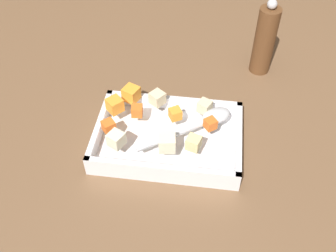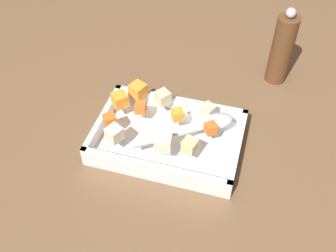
% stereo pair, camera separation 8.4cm
% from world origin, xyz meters
% --- Properties ---
extents(ground_plane, '(4.00, 4.00, 0.00)m').
position_xyz_m(ground_plane, '(0.00, 0.00, 0.00)').
color(ground_plane, brown).
extents(baking_dish, '(0.31, 0.21, 0.05)m').
position_xyz_m(baking_dish, '(-0.01, 0.02, 0.01)').
color(baking_dish, silver).
rests_on(baking_dish, ground_plane).
extents(carrot_chunk_mid_left, '(0.03, 0.03, 0.02)m').
position_xyz_m(carrot_chunk_mid_left, '(-0.02, -0.02, 0.06)').
color(carrot_chunk_mid_left, orange).
rests_on(carrot_chunk_mid_left, baking_dish).
extents(carrot_chunk_near_left, '(0.04, 0.04, 0.03)m').
position_xyz_m(carrot_chunk_near_left, '(0.08, -0.07, 0.06)').
color(carrot_chunk_near_left, orange).
rests_on(carrot_chunk_near_left, baking_dish).
extents(carrot_chunk_back_center, '(0.03, 0.03, 0.02)m').
position_xyz_m(carrot_chunk_back_center, '(0.06, -0.02, 0.06)').
color(carrot_chunk_back_center, orange).
rests_on(carrot_chunk_back_center, baking_dish).
extents(carrot_chunk_corner_nw, '(0.03, 0.03, 0.02)m').
position_xyz_m(carrot_chunk_corner_nw, '(0.11, 0.04, 0.06)').
color(carrot_chunk_corner_nw, orange).
rests_on(carrot_chunk_corner_nw, baking_dish).
extents(carrot_chunk_far_right, '(0.04, 0.04, 0.03)m').
position_xyz_m(carrot_chunk_far_right, '(0.11, -0.03, 0.06)').
color(carrot_chunk_far_right, orange).
rests_on(carrot_chunk_far_right, baking_dish).
extents(carrot_chunk_corner_se, '(0.03, 0.03, 0.02)m').
position_xyz_m(carrot_chunk_corner_se, '(-0.10, 0.00, 0.06)').
color(carrot_chunk_corner_se, orange).
rests_on(carrot_chunk_corner_se, baking_dish).
extents(potato_chunk_rim_edge, '(0.03, 0.03, 0.03)m').
position_xyz_m(potato_chunk_rim_edge, '(-0.07, 0.06, 0.06)').
color(potato_chunk_rim_edge, '#E0CC89').
rests_on(potato_chunk_rim_edge, baking_dish).
extents(potato_chunk_mid_right, '(0.04, 0.04, 0.03)m').
position_xyz_m(potato_chunk_mid_right, '(-0.08, -0.05, 0.06)').
color(potato_chunk_mid_right, beige).
rests_on(potato_chunk_mid_right, baking_dish).
extents(potato_chunk_far_left, '(0.04, 0.04, 0.03)m').
position_xyz_m(potato_chunk_far_left, '(-0.02, 0.07, 0.06)').
color(potato_chunk_far_left, beige).
rests_on(potato_chunk_far_left, baking_dish).
extents(potato_chunk_front_center, '(0.04, 0.04, 0.03)m').
position_xyz_m(potato_chunk_front_center, '(0.09, 0.07, 0.06)').
color(potato_chunk_front_center, beige).
rests_on(potato_chunk_front_center, baking_dish).
extents(potato_chunk_heap_side, '(0.04, 0.04, 0.03)m').
position_xyz_m(potato_chunk_heap_side, '(0.02, -0.06, 0.06)').
color(potato_chunk_heap_side, beige).
rests_on(potato_chunk_heap_side, baking_dish).
extents(serving_spoon, '(0.20, 0.15, 0.02)m').
position_xyz_m(serving_spoon, '(-0.10, -0.02, 0.06)').
color(serving_spoon, silver).
rests_on(serving_spoon, baking_dish).
extents(pepper_mill, '(0.05, 0.05, 0.20)m').
position_xyz_m(pepper_mill, '(-0.22, -0.27, 0.09)').
color(pepper_mill, brown).
rests_on(pepper_mill, ground_plane).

